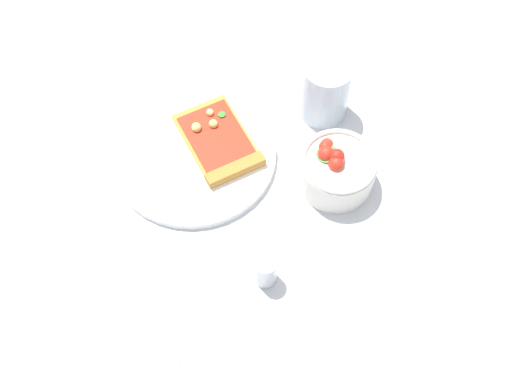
{
  "coord_description": "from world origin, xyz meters",
  "views": [
    {
      "loc": [
        -0.07,
        0.54,
        0.87
      ],
      "look_at": [
        -0.07,
        0.08,
        0.03
      ],
      "focal_mm": 43.82,
      "sensor_mm": 36.0,
      "label": 1
    }
  ],
  "objects_px": {
    "plate": "(194,154)",
    "soda_glass": "(325,91)",
    "pizza_slice_main": "(220,144)",
    "paper_napkin": "(151,303)",
    "salad_bowl": "(337,169)",
    "pepper_shaker": "(265,269)"
  },
  "relations": [
    {
      "from": "soda_glass",
      "to": "pepper_shaker",
      "type": "bearing_deg",
      "value": 70.84
    },
    {
      "from": "salad_bowl",
      "to": "paper_napkin",
      "type": "height_order",
      "value": "salad_bowl"
    },
    {
      "from": "plate",
      "to": "soda_glass",
      "type": "bearing_deg",
      "value": -157.83
    },
    {
      "from": "pizza_slice_main",
      "to": "plate",
      "type": "bearing_deg",
      "value": 13.47
    },
    {
      "from": "plate",
      "to": "pepper_shaker",
      "type": "bearing_deg",
      "value": 117.34
    },
    {
      "from": "pepper_shaker",
      "to": "pizza_slice_main",
      "type": "bearing_deg",
      "value": -73.27
    },
    {
      "from": "plate",
      "to": "paper_napkin",
      "type": "height_order",
      "value": "plate"
    },
    {
      "from": "pizza_slice_main",
      "to": "paper_napkin",
      "type": "bearing_deg",
      "value": 69.6
    },
    {
      "from": "plate",
      "to": "pizza_slice_main",
      "type": "relative_size",
      "value": 1.49
    },
    {
      "from": "salad_bowl",
      "to": "soda_glass",
      "type": "bearing_deg",
      "value": -86.03
    },
    {
      "from": "pepper_shaker",
      "to": "soda_glass",
      "type": "bearing_deg",
      "value": -109.16
    },
    {
      "from": "salad_bowl",
      "to": "pizza_slice_main",
      "type": "bearing_deg",
      "value": -18.62
    },
    {
      "from": "pizza_slice_main",
      "to": "salad_bowl",
      "type": "bearing_deg",
      "value": 161.38
    },
    {
      "from": "pizza_slice_main",
      "to": "salad_bowl",
      "type": "relative_size",
      "value": 1.51
    },
    {
      "from": "plate",
      "to": "salad_bowl",
      "type": "xyz_separation_m",
      "value": [
        -0.23,
        0.05,
        0.03
      ]
    },
    {
      "from": "salad_bowl",
      "to": "pepper_shaker",
      "type": "height_order",
      "value": "salad_bowl"
    },
    {
      "from": "pizza_slice_main",
      "to": "paper_napkin",
      "type": "height_order",
      "value": "pizza_slice_main"
    },
    {
      "from": "plate",
      "to": "soda_glass",
      "type": "distance_m",
      "value": 0.24
    },
    {
      "from": "salad_bowl",
      "to": "paper_napkin",
      "type": "relative_size",
      "value": 0.8
    },
    {
      "from": "plate",
      "to": "paper_napkin",
      "type": "distance_m",
      "value": 0.26
    },
    {
      "from": "pizza_slice_main",
      "to": "pepper_shaker",
      "type": "height_order",
      "value": "pepper_shaker"
    },
    {
      "from": "pizza_slice_main",
      "to": "pepper_shaker",
      "type": "xyz_separation_m",
      "value": [
        -0.07,
        0.23,
        0.01
      ]
    }
  ]
}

